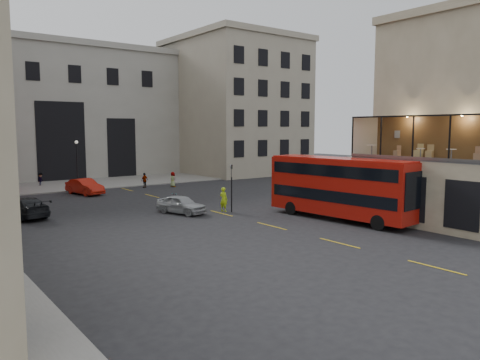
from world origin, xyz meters
TOP-DOWN VIEW (x-y plane):
  - ground at (0.00, 0.00)m, footprint 140.00×140.00m
  - host_building_main at (9.95, 0.00)m, footprint 7.26×11.40m
  - host_frontage at (6.50, 0.00)m, footprint 3.00×11.00m
  - cafe_floor at (6.50, 0.00)m, footprint 3.00×10.00m
  - gateway at (-5.00, 47.99)m, footprint 35.00×10.60m
  - building_right at (20.00, 39.97)m, footprint 16.60×18.60m
  - pavement_far at (-6.00, 38.00)m, footprint 40.00×12.00m
  - traffic_light_near at (-1.00, 12.00)m, footprint 0.16×0.20m
  - street_lamp_b at (-6.00, 34.00)m, footprint 0.36×0.36m
  - bus_near at (3.50, 4.82)m, footprint 3.52×11.47m
  - car_a at (-4.48, 13.93)m, footprint 2.92×4.54m
  - car_b at (-6.91, 29.08)m, footprint 2.67×5.08m
  - car_c at (-14.77, 19.43)m, footprint 3.16×5.61m
  - bicycle at (-3.36, 17.86)m, footprint 2.00×0.99m
  - cyclist at (-1.34, 12.62)m, footprint 0.65×0.82m
  - pedestrian_a at (-13.81, 32.20)m, footprint 0.87×0.72m
  - pedestrian_b at (-8.73, 38.69)m, footprint 1.12×1.14m
  - pedestrian_c at (0.31, 30.44)m, footprint 1.06×0.69m
  - pedestrian_d at (3.21, 29.18)m, footprint 0.70×0.93m
  - pedestrian_e at (-14.97, 22.25)m, footprint 0.66×0.80m
  - cafe_table_near at (5.62, -2.32)m, footprint 0.60×0.60m
  - cafe_table_mid at (6.04, 0.06)m, footprint 0.56×0.56m
  - cafe_table_far at (5.44, 3.57)m, footprint 0.69×0.69m
  - cafe_chair_a at (7.29, -3.17)m, footprint 0.53×0.53m
  - cafe_chair_b at (7.66, 0.37)m, footprint 0.55×0.55m
  - cafe_chair_c at (7.32, 1.00)m, footprint 0.50×0.50m
  - cafe_chair_d at (7.49, 2.85)m, footprint 0.44×0.44m

SIDE VIEW (x-z plane):
  - ground at x=0.00m, z-range 0.00..0.00m
  - pavement_far at x=-6.00m, z-range 0.00..0.12m
  - bicycle at x=-3.36m, z-range 0.00..1.00m
  - car_a at x=-4.48m, z-range 0.00..1.44m
  - car_c at x=-14.77m, z-range 0.00..1.54m
  - pedestrian_b at x=-8.73m, z-range 0.00..1.57m
  - car_b at x=-6.91m, z-range 0.00..1.59m
  - pedestrian_a at x=-13.81m, z-range 0.00..1.67m
  - pedestrian_c at x=0.31m, z-range 0.00..1.67m
  - pedestrian_d at x=3.21m, z-range 0.00..1.72m
  - pedestrian_e at x=-14.97m, z-range 0.00..1.86m
  - cyclist at x=-1.34m, z-range 0.00..1.97m
  - host_frontage at x=6.50m, z-range 0.00..4.50m
  - street_lamp_b at x=-6.00m, z-range -0.27..5.06m
  - traffic_light_near at x=-1.00m, z-range 0.52..4.32m
  - bus_near at x=3.50m, z-range 0.28..4.79m
  - cafe_floor at x=6.50m, z-range 4.50..4.60m
  - cafe_chair_d at x=7.49m, z-range 4.45..5.23m
  - cafe_chair_a at x=7.29m, z-range 4.42..5.32m
  - cafe_chair_b at x=7.66m, z-range 4.42..5.34m
  - cafe_chair_c at x=7.32m, z-range 4.41..5.37m
  - cafe_table_mid at x=6.04m, z-range 4.71..5.42m
  - cafe_table_near at x=5.62m, z-range 4.72..5.48m
  - cafe_table_far at x=5.44m, z-range 4.74..5.60m
  - host_building_main at x=9.95m, z-range 0.24..15.34m
  - gateway at x=-5.00m, z-range 0.39..18.39m
  - building_right at x=20.00m, z-range 0.39..20.39m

